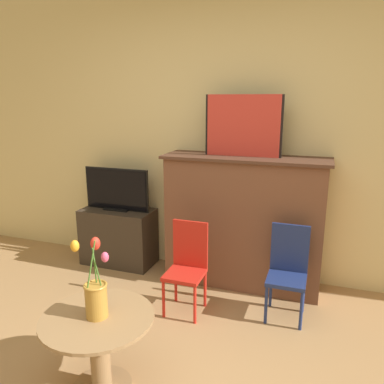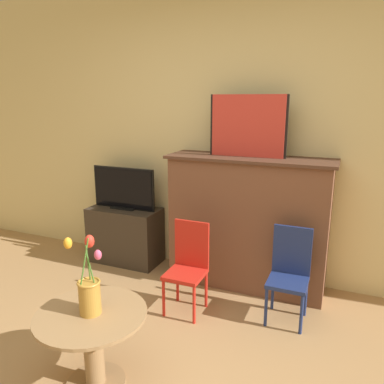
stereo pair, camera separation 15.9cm
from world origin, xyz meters
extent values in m
cube|color=beige|center=(0.00, 2.13, 1.35)|extent=(8.00, 0.06, 2.70)
cube|color=brown|center=(0.19, 1.90, 0.59)|extent=(1.37, 0.41, 1.18)
cube|color=#503123|center=(0.19, 1.89, 1.17)|extent=(1.43, 0.45, 0.02)
cube|color=black|center=(0.16, 1.91, 1.44)|extent=(0.66, 0.02, 0.52)
cube|color=red|center=(0.16, 1.90, 1.44)|extent=(0.62, 0.02, 0.52)
cube|color=#382D23|center=(-1.09, 1.89, 0.29)|extent=(0.73, 0.37, 0.57)
cube|color=black|center=(-1.09, 1.89, 0.58)|extent=(0.26, 0.12, 0.01)
cube|color=black|center=(-1.09, 1.90, 0.78)|extent=(0.69, 0.02, 0.42)
cube|color=black|center=(-1.09, 1.89, 0.78)|extent=(0.66, 0.02, 0.39)
cylinder|color=red|center=(-0.26, 1.12, 0.15)|extent=(0.02, 0.02, 0.31)
cylinder|color=red|center=(0.00, 1.12, 0.15)|extent=(0.02, 0.02, 0.31)
cylinder|color=red|center=(-0.26, 1.38, 0.15)|extent=(0.02, 0.02, 0.31)
cylinder|color=red|center=(0.00, 1.38, 0.15)|extent=(0.02, 0.02, 0.31)
cube|color=red|center=(-0.13, 1.25, 0.32)|extent=(0.29, 0.29, 0.03)
cube|color=red|center=(-0.13, 1.38, 0.53)|extent=(0.29, 0.02, 0.38)
cylinder|color=navy|center=(0.51, 1.30, 0.15)|extent=(0.02, 0.02, 0.31)
cylinder|color=navy|center=(0.76, 1.30, 0.15)|extent=(0.02, 0.02, 0.31)
cylinder|color=navy|center=(0.51, 1.56, 0.15)|extent=(0.02, 0.02, 0.31)
cylinder|color=navy|center=(0.76, 1.56, 0.15)|extent=(0.02, 0.02, 0.31)
cube|color=navy|center=(0.63, 1.43, 0.32)|extent=(0.29, 0.29, 0.03)
cube|color=navy|center=(0.63, 1.56, 0.53)|extent=(0.29, 0.02, 0.38)
cylinder|color=#99754C|center=(-0.30, 0.31, 0.01)|extent=(0.35, 0.35, 0.02)
cylinder|color=#99754C|center=(-0.30, 0.31, 0.23)|extent=(0.11, 0.11, 0.46)
cylinder|color=#99754C|center=(-0.30, 0.31, 0.47)|extent=(0.64, 0.64, 0.02)
cylinder|color=#B78433|center=(-0.30, 0.31, 0.57)|extent=(0.12, 0.12, 0.19)
torus|color=#B78433|center=(-0.30, 0.31, 0.67)|extent=(0.13, 0.13, 0.01)
cylinder|color=#477A2D|center=(-0.28, 0.32, 0.72)|extent=(0.05, 0.02, 0.23)
ellipsoid|color=#E0517A|center=(-0.24, 0.34, 0.84)|extent=(0.04, 0.04, 0.06)
cylinder|color=#477A2D|center=(-0.31, 0.30, 0.77)|extent=(0.05, 0.07, 0.32)
ellipsoid|color=orange|center=(-0.35, 0.24, 0.92)|extent=(0.05, 0.05, 0.06)
cylinder|color=#477A2D|center=(-0.31, 0.33, 0.75)|extent=(0.03, 0.05, 0.29)
ellipsoid|color=red|center=(-0.33, 0.38, 0.89)|extent=(0.05, 0.05, 0.08)
camera|label=1|loc=(0.82, -1.26, 1.66)|focal=35.00mm
camera|label=2|loc=(0.97, -1.20, 1.66)|focal=35.00mm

